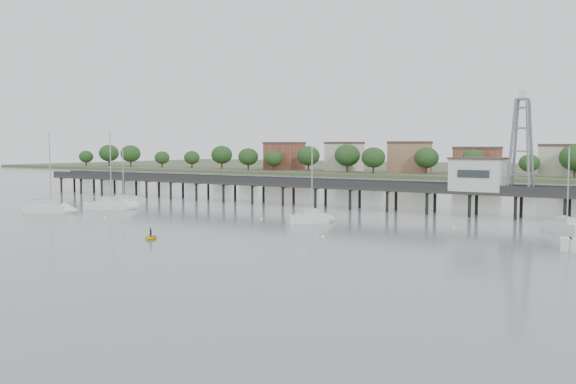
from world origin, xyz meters
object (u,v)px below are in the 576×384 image
(sailboat_a, at_px, (57,209))
(white_tender, at_px, (136,200))
(sailboat_c, at_px, (316,218))
(sailboat_f, at_px, (117,206))
(sailboat_b, at_px, (126,203))
(sailboat_e, at_px, (571,229))
(yellow_dinghy, at_px, (151,239))
(pier, at_px, (337,187))
(lattice_tower, at_px, (521,146))

(sailboat_a, relative_size, white_tender, 3.95)
(sailboat_c, relative_size, sailboat_f, 0.80)
(sailboat_b, height_order, white_tender, sailboat_b)
(sailboat_c, height_order, sailboat_b, sailboat_c)
(sailboat_e, height_order, yellow_dinghy, sailboat_e)
(sailboat_f, bearing_deg, sailboat_e, -27.05)
(sailboat_a, distance_m, yellow_dinghy, 37.43)
(sailboat_a, relative_size, sailboat_e, 1.24)
(sailboat_e, bearing_deg, pier, -163.58)
(sailboat_e, relative_size, sailboat_f, 0.80)
(lattice_tower, relative_size, yellow_dinghy, 5.43)
(pier, height_order, sailboat_c, sailboat_c)
(sailboat_a, distance_m, sailboat_e, 78.59)
(sailboat_f, bearing_deg, yellow_dinghy, -70.87)
(sailboat_a, distance_m, sailboat_c, 44.73)
(sailboat_f, bearing_deg, lattice_tower, -13.87)
(pier, xyz_separation_m, sailboat_a, (-35.60, -32.37, -3.16))
(lattice_tower, distance_m, sailboat_b, 68.74)
(sailboat_b, xyz_separation_m, sailboat_f, (2.37, -4.38, -0.02))
(sailboat_e, relative_size, sailboat_c, 0.99)
(lattice_tower, relative_size, white_tender, 4.29)
(sailboat_a, distance_m, sailboat_b, 13.97)
(sailboat_c, distance_m, yellow_dinghy, 26.25)
(lattice_tower, bearing_deg, white_tender, -170.90)
(sailboat_a, xyz_separation_m, sailboat_f, (4.10, 9.48, -0.00))
(lattice_tower, height_order, sailboat_b, lattice_tower)
(sailboat_b, bearing_deg, white_tender, 110.51)
(sailboat_f, height_order, yellow_dinghy, sailboat_f)
(pier, height_order, yellow_dinghy, pier)
(yellow_dinghy, bearing_deg, sailboat_b, 106.86)
(sailboat_b, distance_m, yellow_dinghy, 43.07)
(lattice_tower, xyz_separation_m, sailboat_b, (-65.37, -18.51, -10.45))
(sailboat_a, bearing_deg, white_tender, 74.18)
(sailboat_e, xyz_separation_m, sailboat_c, (-33.16, -6.97, -0.00))
(pier, bearing_deg, sailboat_c, -70.03)
(yellow_dinghy, bearing_deg, white_tender, 104.11)
(pier, xyz_separation_m, lattice_tower, (31.50, 0.00, 7.31))
(sailboat_e, bearing_deg, sailboat_f, -137.54)
(sailboat_c, xyz_separation_m, white_tender, (-46.45, 9.99, -0.22))
(lattice_tower, xyz_separation_m, sailboat_a, (-67.10, -32.37, -10.46))
(sailboat_b, distance_m, white_tender, 8.74)
(pier, bearing_deg, white_tender, -163.81)
(sailboat_b, relative_size, sailboat_f, 0.75)
(sailboat_c, relative_size, yellow_dinghy, 4.07)
(sailboat_b, bearing_deg, yellow_dinghy, -53.06)
(sailboat_e, relative_size, yellow_dinghy, 4.05)
(pier, height_order, sailboat_e, sailboat_e)
(sailboat_b, bearing_deg, sailboat_e, -10.03)
(sailboat_b, xyz_separation_m, white_tender, (-4.86, 7.26, -0.23))
(sailboat_f, xyz_separation_m, yellow_dinghy, (30.73, -23.18, -0.64))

